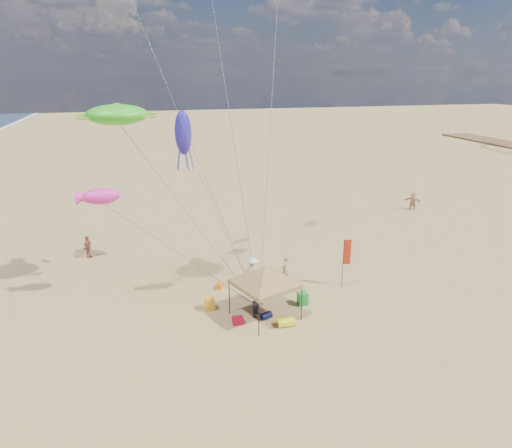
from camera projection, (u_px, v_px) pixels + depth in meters
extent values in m
plane|color=tan|center=(271.00, 312.00, 24.31)|extent=(280.00, 280.00, 0.00)
cylinder|color=black|center=(229.00, 298.00, 23.87)|extent=(0.05, 0.05, 1.79)
cylinder|color=black|center=(270.00, 285.00, 25.34)|extent=(0.05, 0.05, 1.79)
cylinder|color=black|center=(259.00, 320.00, 21.78)|extent=(0.05, 0.05, 1.79)
cylinder|color=black|center=(302.00, 304.00, 23.25)|extent=(0.05, 0.05, 1.79)
cube|color=#9C7646|center=(265.00, 284.00, 23.24)|extent=(3.55, 3.55, 0.22)
pyramid|color=#9C7646|center=(265.00, 266.00, 22.92)|extent=(5.12, 5.12, 0.90)
cylinder|color=black|center=(343.00, 263.00, 26.67)|extent=(0.04, 0.04, 3.04)
cube|color=#B1220E|center=(347.00, 252.00, 26.49)|extent=(0.45, 0.05, 1.52)
cube|color=#AB0D27|center=(238.00, 320.00, 23.09)|extent=(0.54, 0.38, 0.38)
cube|color=#1723BB|center=(287.00, 288.00, 26.63)|extent=(0.54, 0.38, 0.38)
cylinder|color=#0C0E35|center=(266.00, 315.00, 23.59)|extent=(0.69, 0.54, 0.36)
cylinder|color=orange|center=(219.00, 285.00, 26.93)|extent=(0.54, 0.69, 0.36)
cube|color=#198D2A|center=(302.00, 299.00, 24.98)|extent=(0.50, 0.50, 0.70)
cube|color=#FBA71B|center=(210.00, 304.00, 24.42)|extent=(0.50, 0.50, 0.70)
cube|color=slate|center=(285.00, 320.00, 23.22)|extent=(0.34, 0.30, 0.28)
cube|color=#F9FB1B|center=(286.00, 322.00, 22.93)|extent=(0.90, 0.50, 0.24)
imported|color=tan|center=(285.00, 270.00, 27.30)|extent=(0.78, 0.76, 1.80)
imported|color=#373E4B|center=(258.00, 301.00, 23.72)|extent=(0.98, 1.02, 1.65)
imported|color=white|center=(252.00, 272.00, 27.05)|extent=(1.33, 1.07, 1.80)
imported|color=#A74A40|center=(88.00, 247.00, 31.20)|extent=(0.75, 1.01, 1.60)
imported|color=tan|center=(413.00, 201.00, 42.15)|extent=(1.46, 1.48, 1.70)
ellipsoid|color=#39D024|center=(117.00, 115.00, 23.35)|extent=(3.79, 3.38, 1.06)
ellipsoid|color=#FF2DB6|center=(101.00, 196.00, 23.48)|extent=(2.12, 1.47, 0.86)
ellipsoid|color=#2B20A9|center=(183.00, 133.00, 27.18)|extent=(1.13, 1.13, 2.65)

